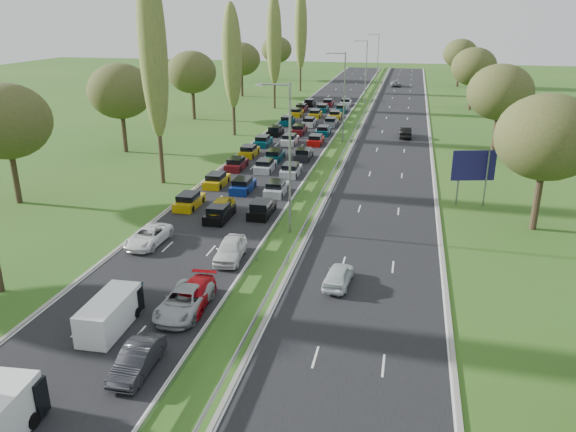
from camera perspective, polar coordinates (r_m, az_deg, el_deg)
The scene contains 21 objects.
ground at distance 80.89m, azimuth 5.74°, elevation 7.84°, with size 260.00×260.00×0.00m, color #2A581B.
near_carriageway at distance 84.31m, azimuth 1.34°, elevation 8.43°, with size 10.50×215.00×0.04m, color black.
far_carriageway at distance 82.87m, azimuth 10.63°, elevation 7.89°, with size 10.50×215.00×0.04m, color black.
central_reservation at distance 83.21m, azimuth 5.97°, elevation 8.56°, with size 2.36×215.00×0.32m.
lamp_columns at distance 77.88m, azimuth 5.72°, elevation 11.86°, with size 0.18×140.18×12.00m.
poplar_row at distance 71.40m, azimuth -8.50°, elevation 16.17°, with size 2.80×127.80×22.44m.
woodland_left at distance 71.32m, azimuth -17.99°, elevation 11.63°, with size 8.00×166.00×11.10m.
woodland_right at distance 66.76m, azimuth 21.68°, elevation 10.69°, with size 8.00×153.00×11.10m.
traffic_queue_fill at distance 79.68m, azimuth 0.68°, elevation 8.07°, with size 8.93×69.33×0.80m.
near_car_2 at distance 44.44m, azimuth -14.01°, elevation -2.00°, with size 2.22×4.82×1.34m, color white.
near_car_7 at distance 34.03m, azimuth -17.45°, elevation -9.28°, with size 2.09×5.15×1.49m, color #042D46.
near_car_8 at distance 49.28m, azimuth -6.88°, elevation 0.80°, with size 1.84×4.58×1.56m, color #C2A20C.
near_car_9 at distance 29.60m, azimuth -15.09°, elevation -13.91°, with size 1.45×4.16×1.37m, color black.
near_car_10 at distance 34.22m, azimuth -10.53°, elevation -8.53°, with size 2.37×5.14×1.43m, color #A1A5AA.
near_car_11 at distance 34.90m, azimuth -9.55°, elevation -7.94°, with size 1.89×4.65×1.35m, color #B00A12.
near_car_12 at distance 40.74m, azimuth -5.88°, elevation -3.37°, with size 1.83×4.55×1.55m, color silver.
far_car_0 at distance 37.00m, azimuth 5.15°, elevation -6.03°, with size 1.60×3.97×1.35m, color silver.
far_car_1 at distance 82.72m, azimuth 11.81°, elevation 8.34°, with size 1.62×4.63×1.53m, color black.
far_car_2 at distance 141.86m, azimuth 10.88°, elevation 13.09°, with size 2.30×4.99×1.39m, color gray.
white_van_rear at distance 33.57m, azimuth -17.49°, elevation -9.30°, with size 1.85×4.72×1.90m.
direction_sign at distance 53.86m, azimuth 18.34°, elevation 4.65°, with size 3.90×1.09×5.20m.
Camera 1 is at (13.40, 1.40, 16.87)m, focal length 35.00 mm.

